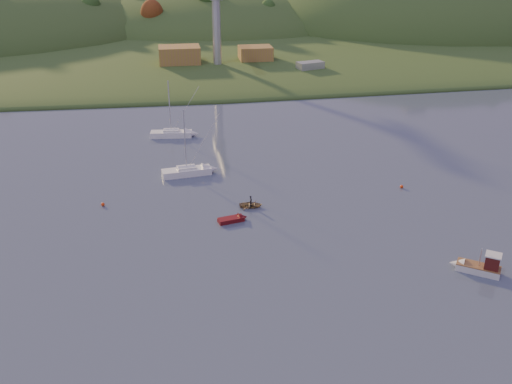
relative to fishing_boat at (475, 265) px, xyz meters
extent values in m
cube|color=#23441B|center=(-20.39, 213.69, -0.78)|extent=(620.00, 220.00, 1.50)
ellipsoid|color=#23441B|center=(-20.39, 148.69, -0.78)|extent=(640.00, 150.00, 7.00)
ellipsoid|color=#23441B|center=(-10.39, 193.69, -0.78)|extent=(140.00, 120.00, 36.00)
ellipsoid|color=#23441B|center=(74.61, 178.69, -0.78)|extent=(150.00, 130.00, 60.00)
cube|color=slate|center=(-15.39, 105.69, 0.42)|extent=(42.00, 16.00, 2.40)
cube|color=olive|center=(-28.39, 106.69, 4.02)|extent=(11.00, 8.00, 4.80)
cube|color=olive|center=(-7.39, 107.69, 3.62)|extent=(9.00, 7.00, 4.00)
cylinder|color=#B7B7BC|center=(-18.39, 103.69, 10.62)|extent=(2.20, 2.20, 18.00)
cube|color=silver|center=(0.29, -0.21, -0.35)|extent=(4.79, 4.11, 0.84)
cone|color=silver|center=(-1.61, 1.16, -0.35)|extent=(2.32, 2.33, 1.69)
cube|color=brown|center=(0.29, -0.21, 0.09)|extent=(4.81, 4.15, 0.11)
cube|color=#451210|center=(1.35, -0.98, 0.91)|extent=(2.04, 2.02, 1.69)
cube|color=silver|center=(1.35, -0.98, 1.80)|extent=(2.30, 2.28, 0.14)
cylinder|color=silver|center=(0.29, -0.21, 1.19)|extent=(0.10, 0.10, 2.25)
cube|color=white|center=(-30.55, 33.65, -0.25)|extent=(7.91, 3.31, 1.06)
cube|color=white|center=(-30.55, 33.65, 0.33)|extent=(3.08, 2.10, 0.67)
cylinder|color=silver|center=(-30.55, 33.65, 5.08)|extent=(0.18, 0.18, 9.59)
cylinder|color=silver|center=(-30.55, 33.65, 0.58)|extent=(3.06, 0.53, 0.12)
cylinder|color=white|center=(-30.55, 33.65, 0.68)|extent=(2.71, 0.72, 0.36)
cube|color=white|center=(-32.40, 52.86, -0.25)|extent=(7.85, 3.11, 1.05)
cube|color=white|center=(-32.40, 52.86, 0.33)|extent=(3.04, 2.02, 0.67)
cylinder|color=silver|center=(-32.40, 52.86, 5.06)|extent=(0.18, 0.18, 9.57)
cylinder|color=silver|center=(-32.40, 52.86, 0.58)|extent=(3.06, 0.45, 0.12)
cylinder|color=white|center=(-32.40, 52.86, 0.68)|extent=(2.70, 0.65, 0.36)
imported|color=#957C52|center=(-22.34, 20.55, -0.45)|extent=(3.44, 2.64, 0.66)
imported|color=black|center=(-22.34, 20.55, -0.05)|extent=(0.41, 0.57, 1.46)
cube|color=#5D0D10|center=(-25.63, 16.63, -0.49)|extent=(3.64, 2.11, 0.57)
cone|color=#5D0D10|center=(-23.97, 17.02, -0.49)|extent=(1.48, 1.60, 1.37)
cube|color=slate|center=(5.27, 95.83, 0.26)|extent=(17.04, 9.71, 2.07)
cube|color=#B7B7BC|center=(5.27, 95.83, 1.98)|extent=(7.56, 5.11, 2.76)
sphere|color=#EC3A0C|center=(0.95, 23.27, -0.53)|extent=(0.50, 0.50, 0.50)
sphere|color=#EC3A0C|center=(-42.75, 24.25, -0.53)|extent=(0.50, 0.50, 0.50)
camera|label=1|loc=(-33.27, -50.12, 33.98)|focal=40.00mm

